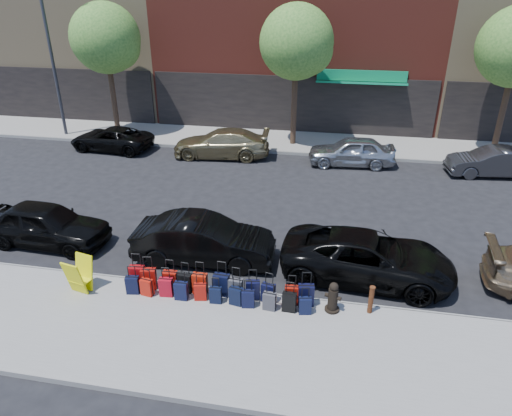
% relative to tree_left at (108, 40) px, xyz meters
% --- Properties ---
extents(ground, '(120.00, 120.00, 0.00)m').
position_rel_tree_left_xyz_m(ground, '(9.86, -9.50, -5.41)').
color(ground, black).
rests_on(ground, ground).
extents(sidewalk_near, '(60.00, 4.00, 0.15)m').
position_rel_tree_left_xyz_m(sidewalk_near, '(9.86, -16.00, -5.34)').
color(sidewalk_near, gray).
rests_on(sidewalk_near, ground).
extents(sidewalk_far, '(60.00, 4.00, 0.15)m').
position_rel_tree_left_xyz_m(sidewalk_far, '(9.86, 0.50, -5.34)').
color(sidewalk_far, gray).
rests_on(sidewalk_far, ground).
extents(curb_near, '(60.00, 0.08, 0.15)m').
position_rel_tree_left_xyz_m(curb_near, '(9.86, -13.98, -5.34)').
color(curb_near, gray).
rests_on(curb_near, ground).
extents(curb_far, '(60.00, 0.08, 0.15)m').
position_rel_tree_left_xyz_m(curb_far, '(9.86, -1.52, -5.34)').
color(curb_far, gray).
rests_on(curb_far, ground).
extents(tree_left, '(3.80, 3.80, 7.27)m').
position_rel_tree_left_xyz_m(tree_left, '(0.00, 0.00, 0.00)').
color(tree_left, black).
rests_on(tree_left, sidewalk_far).
extents(tree_center, '(3.80, 3.80, 7.27)m').
position_rel_tree_left_xyz_m(tree_center, '(10.50, 0.00, 0.00)').
color(tree_center, black).
rests_on(tree_center, sidewalk_far).
extents(streetlight, '(2.59, 0.18, 8.00)m').
position_rel_tree_left_xyz_m(streetlight, '(-2.94, -0.70, -0.75)').
color(streetlight, '#333338').
rests_on(streetlight, sidewalk_far).
extents(suitcase_front_0, '(0.46, 0.28, 1.07)m').
position_rel_tree_left_xyz_m(suitcase_front_0, '(7.41, -14.31, -4.93)').
color(suitcase_front_0, maroon).
rests_on(suitcase_front_0, sidewalk_near).
extents(suitcase_front_1, '(0.46, 0.31, 1.03)m').
position_rel_tree_left_xyz_m(suitcase_front_1, '(7.78, -14.34, -4.94)').
color(suitcase_front_1, '#930F09').
rests_on(suitcase_front_1, sidewalk_near).
extents(suitcase_front_2, '(0.41, 0.24, 0.98)m').
position_rel_tree_left_xyz_m(suitcase_front_2, '(8.42, -14.31, -4.95)').
color(suitcase_front_2, '#961309').
rests_on(suitcase_front_2, sidewalk_near).
extents(suitcase_front_3, '(0.41, 0.25, 0.94)m').
position_rel_tree_left_xyz_m(suitcase_front_3, '(8.87, -14.30, -4.97)').
color(suitcase_front_3, black).
rests_on(suitcase_front_3, sidewalk_near).
extents(suitcase_front_4, '(0.42, 0.23, 1.00)m').
position_rel_tree_left_xyz_m(suitcase_front_4, '(9.31, -14.29, -4.95)').
color(suitcase_front_4, '#A91D0A').
rests_on(suitcase_front_4, sidewalk_near).
extents(suitcase_front_5, '(0.46, 0.27, 1.06)m').
position_rel_tree_left_xyz_m(suitcase_front_5, '(9.93, -14.26, -4.93)').
color(suitcase_front_5, black).
rests_on(suitcase_front_5, sidewalk_near).
extents(suitcase_front_6, '(0.41, 0.25, 0.95)m').
position_rel_tree_left_xyz_m(suitcase_front_6, '(10.35, -14.30, -4.96)').
color(suitcase_front_6, '#3E3E43').
rests_on(suitcase_front_6, sidewalk_near).
extents(suitcase_front_7, '(0.42, 0.28, 0.93)m').
position_rel_tree_left_xyz_m(suitcase_front_7, '(10.84, -14.28, -4.97)').
color(suitcase_front_7, black).
rests_on(suitcase_front_7, sidewalk_near).
extents(suitcase_front_8, '(0.41, 0.28, 0.90)m').
position_rel_tree_left_xyz_m(suitcase_front_8, '(11.29, -14.32, -4.98)').
color(suitcase_front_8, black).
rests_on(suitcase_front_8, sidewalk_near).
extents(suitcase_front_9, '(0.38, 0.23, 0.89)m').
position_rel_tree_left_xyz_m(suitcase_front_9, '(11.93, -14.30, -4.98)').
color(suitcase_front_9, maroon).
rests_on(suitcase_front_9, sidewalk_near).
extents(suitcase_front_10, '(0.46, 0.31, 1.04)m').
position_rel_tree_left_xyz_m(suitcase_front_10, '(12.33, -14.30, -4.94)').
color(suitcase_front_10, black).
rests_on(suitcase_front_10, sidewalk_near).
extents(suitcase_back_0, '(0.39, 0.26, 0.87)m').
position_rel_tree_left_xyz_m(suitcase_back_0, '(7.41, -14.65, -4.99)').
color(suitcase_back_0, black).
rests_on(suitcase_back_0, sidewalk_near).
extents(suitcase_back_1, '(0.38, 0.26, 0.83)m').
position_rel_tree_left_xyz_m(suitcase_back_1, '(7.85, -14.66, -5.00)').
color(suitcase_back_1, '#B3170B').
rests_on(suitcase_back_1, sidewalk_near).
extents(suitcase_back_2, '(0.39, 0.24, 0.90)m').
position_rel_tree_left_xyz_m(suitcase_back_2, '(8.39, -14.59, -4.98)').
color(suitcase_back_2, '#A30A1A').
rests_on(suitcase_back_2, sidewalk_near).
extents(suitcase_back_3, '(0.37, 0.22, 0.87)m').
position_rel_tree_left_xyz_m(suitcase_back_3, '(8.87, -14.67, -4.99)').
color(suitcase_back_3, black).
rests_on(suitcase_back_3, sidewalk_near).
extents(suitcase_back_4, '(0.37, 0.26, 0.81)m').
position_rel_tree_left_xyz_m(suitcase_back_4, '(9.40, -14.58, -5.01)').
color(suitcase_back_4, '#A6120A').
rests_on(suitcase_back_4, sidewalk_near).
extents(suitcase_back_5, '(0.34, 0.21, 0.78)m').
position_rel_tree_left_xyz_m(suitcase_back_5, '(9.86, -14.64, -5.02)').
color(suitcase_back_5, black).
rests_on(suitcase_back_5, sidewalk_near).
extents(suitcase_back_6, '(0.39, 0.27, 0.85)m').
position_rel_tree_left_xyz_m(suitcase_back_6, '(10.43, -14.61, -5.00)').
color(suitcase_back_6, black).
rests_on(suitcase_back_6, sidewalk_near).
extents(suitcase_back_7, '(0.38, 0.25, 0.83)m').
position_rel_tree_left_xyz_m(suitcase_back_7, '(10.78, -14.66, -5.00)').
color(suitcase_back_7, black).
rests_on(suitcase_back_7, sidewalk_near).
extents(suitcase_back_8, '(0.37, 0.24, 0.83)m').
position_rel_tree_left_xyz_m(suitcase_back_8, '(11.37, -14.66, -5.00)').
color(suitcase_back_8, '#3A3A3F').
rests_on(suitcase_back_8, sidewalk_near).
extents(suitcase_back_9, '(0.38, 0.23, 0.89)m').
position_rel_tree_left_xyz_m(suitcase_back_9, '(11.91, -14.62, -4.98)').
color(suitcase_back_9, black).
rests_on(suitcase_back_9, sidewalk_near).
extents(suitcase_back_10, '(0.36, 0.25, 0.79)m').
position_rel_tree_left_xyz_m(suitcase_back_10, '(12.34, -14.66, -5.01)').
color(suitcase_back_10, black).
rests_on(suitcase_back_10, sidewalk_near).
extents(fire_hydrant, '(0.46, 0.40, 0.89)m').
position_rel_tree_left_xyz_m(fire_hydrant, '(13.06, -14.40, -4.85)').
color(fire_hydrant, black).
rests_on(fire_hydrant, sidewalk_near).
extents(bollard, '(0.15, 0.15, 0.83)m').
position_rel_tree_left_xyz_m(bollard, '(14.06, -14.29, -4.84)').
color(bollard, '#38190C').
rests_on(bollard, sidewalk_near).
extents(display_rack, '(0.72, 0.77, 1.06)m').
position_rel_tree_left_xyz_m(display_rack, '(5.90, -14.83, -4.74)').
color(display_rack, yellow).
rests_on(display_rack, sidewalk_near).
extents(car_near_0, '(4.44, 1.94, 1.49)m').
position_rel_tree_left_xyz_m(car_near_0, '(3.22, -12.31, -4.67)').
color(car_near_0, black).
rests_on(car_near_0, ground).
extents(car_near_1, '(4.59, 1.77, 1.49)m').
position_rel_tree_left_xyz_m(car_near_1, '(8.86, -12.36, -4.67)').
color(car_near_1, black).
rests_on(car_near_1, ground).
extents(car_near_2, '(5.33, 2.74, 1.44)m').
position_rel_tree_left_xyz_m(car_near_2, '(14.02, -12.39, -4.69)').
color(car_near_2, black).
rests_on(car_near_2, ground).
extents(car_far_0, '(4.64, 2.44, 1.24)m').
position_rel_tree_left_xyz_m(car_far_0, '(0.72, -2.49, -4.79)').
color(car_far_0, black).
rests_on(car_far_0, ground).
extents(car_far_1, '(5.14, 2.45, 1.45)m').
position_rel_tree_left_xyz_m(car_far_1, '(6.88, -2.48, -4.69)').
color(car_far_1, '#918258').
rests_on(car_far_1, ground).
extents(car_far_2, '(4.34, 2.03, 1.44)m').
position_rel_tree_left_xyz_m(car_far_2, '(13.56, -2.50, -4.69)').
color(car_far_2, '#B7BABE').
rests_on(car_far_2, ground).
extents(car_far_3, '(4.23, 1.90, 1.35)m').
position_rel_tree_left_xyz_m(car_far_3, '(20.07, -2.73, -4.74)').
color(car_far_3, '#353537').
rests_on(car_far_3, ground).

